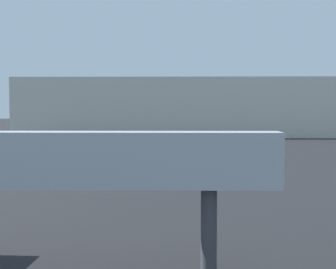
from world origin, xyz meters
TOP-DOWN VIEW (x-y plane):
  - terminal_building at (8.97, 115.14)m, footprint 99.01×19.22m

SIDE VIEW (x-z plane):
  - terminal_building at x=8.97m, z-range 0.00..14.09m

